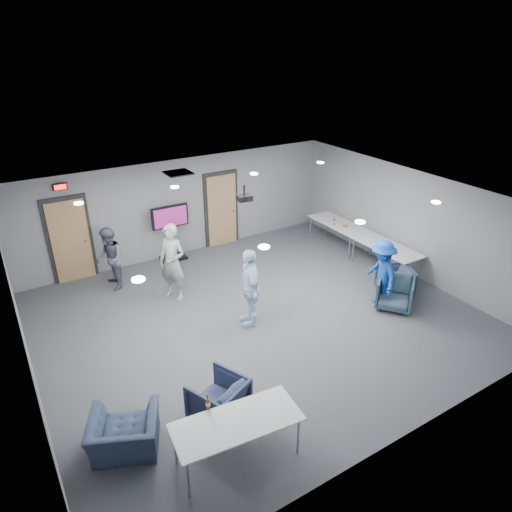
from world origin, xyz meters
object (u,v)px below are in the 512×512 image
person_b (110,259)px  table_front_left (237,424)px  chair_right_b (395,281)px  chair_front_b (125,434)px  tv_stand (171,230)px  person_d (381,273)px  projector (244,198)px  bottle_front (208,403)px  person_c (250,287)px  chair_front_a (218,399)px  person_a (172,262)px  bottle_right (334,222)px  table_right_b (387,248)px  chair_right_c (395,293)px  table_right_a (338,224)px

person_b → table_front_left: bearing=7.3°
chair_right_b → chair_front_b: size_ratio=0.77×
chair_front_b → tv_stand: bearing=-94.1°
person_d → projector: (-2.36, 2.06, 1.61)m
tv_stand → projector: size_ratio=4.42×
chair_right_b → bottle_front: bearing=-48.3°
person_c → person_d: 3.06m
chair_front_a → table_front_left: size_ratio=0.42×
person_b → person_a: bearing=49.0°
chair_right_b → bottle_front: 6.06m
table_front_left → bottle_right: bottle_right is taller
chair_front_b → table_right_b: (7.55, 2.14, 0.37)m
chair_right_c → chair_front_b: bearing=-120.7°
person_c → chair_right_c: 3.38m
table_front_left → person_a: bearing=84.2°
bottle_front → table_right_b: bearing=22.8°
person_a → bottle_right: (5.01, 0.21, -0.11)m
person_b → bottle_front: 5.57m
chair_front_a → chair_front_b: (-1.50, 0.12, -0.05)m
person_a → person_c: size_ratio=1.06×
person_c → bottle_front: bearing=-24.0°
person_d → chair_front_b: bearing=-63.1°
chair_front_a → bottle_right: bottle_right is taller
tv_stand → person_a: bearing=-111.1°
chair_right_b → person_b: bearing=-99.1°
person_d → tv_stand: bearing=-128.8°
person_c → chair_right_c: (3.13, -1.18, -0.51)m
person_a → chair_front_a: 4.04m
person_c → table_right_a: size_ratio=0.92×
chair_right_c → bottle_right: (0.90, 3.24, 0.45)m
person_c → projector: projector is taller
person_c → chair_right_b: bearing=95.3°
table_right_a → tv_stand: bearing=69.0°
chair_right_c → bottle_front: bearing=-113.5°
person_c → chair_front_b: size_ratio=1.76×
chair_front_b → table_front_left: bearing=167.7°
chair_front_b → table_right_b: table_right_b is taller
person_d → table_right_b: size_ratio=0.83×
bottle_front → person_d: bearing=17.6°
person_c → person_d: bearing=90.5°
bottle_front → chair_right_b: bearing=16.9°
chair_front_b → bottle_front: bearing=177.3°
bottle_right → table_front_left: bearing=-140.2°
person_a → table_right_b: size_ratio=0.97×
chair_right_c → bottle_right: 3.39m
chair_right_c → table_right_a: bearing=123.9°
person_c → chair_front_a: 2.80m
chair_front_b → projector: (3.89, 3.12, 2.08)m
person_a → chair_right_b: (4.56, -2.61, -0.58)m
table_right_b → person_a: bearing=72.3°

